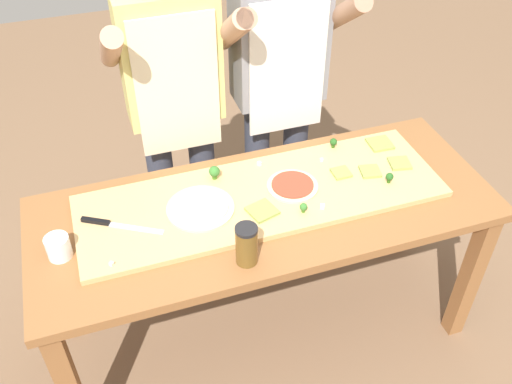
% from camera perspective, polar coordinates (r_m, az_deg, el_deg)
% --- Properties ---
extents(ground_plane, '(8.00, 8.00, 0.00)m').
position_cam_1_polar(ground_plane, '(2.79, 0.79, -13.35)').
color(ground_plane, brown).
extents(prep_table, '(1.81, 0.71, 0.78)m').
position_cam_1_polar(prep_table, '(2.28, 0.94, -3.35)').
color(prep_table, brown).
rests_on(prep_table, ground).
extents(cutting_board, '(1.44, 0.46, 0.02)m').
position_cam_1_polar(cutting_board, '(2.23, 0.70, -0.40)').
color(cutting_board, tan).
rests_on(cutting_board, prep_table).
extents(chefs_knife, '(0.28, 0.18, 0.02)m').
position_cam_1_polar(chefs_knife, '(2.16, -14.41, -3.11)').
color(chefs_knife, '#B7BABF').
rests_on(chefs_knife, cutting_board).
extents(pizza_whole_cheese_artichoke, '(0.26, 0.26, 0.02)m').
position_cam_1_polar(pizza_whole_cheese_artichoke, '(2.16, -5.60, -1.59)').
color(pizza_whole_cheese_artichoke, beige).
rests_on(pizza_whole_cheese_artichoke, cutting_board).
extents(pizza_whole_tomato_red, '(0.20, 0.20, 0.02)m').
position_cam_1_polar(pizza_whole_tomato_red, '(2.26, 3.69, 0.64)').
color(pizza_whole_tomato_red, beige).
rests_on(pizza_whole_tomato_red, cutting_board).
extents(pizza_slice_near_left, '(0.07, 0.07, 0.01)m').
position_cam_1_polar(pizza_slice_near_left, '(2.34, 8.55, 1.92)').
color(pizza_slice_near_left, '#899E4C').
rests_on(pizza_slice_near_left, cutting_board).
extents(pizza_slice_center, '(0.10, 0.10, 0.01)m').
position_cam_1_polar(pizza_slice_center, '(2.44, 14.23, 2.82)').
color(pizza_slice_center, '#899E4C').
rests_on(pizza_slice_center, cutting_board).
extents(pizza_slice_far_left, '(0.10, 0.10, 0.01)m').
position_cam_1_polar(pizza_slice_far_left, '(2.54, 12.34, 4.77)').
color(pizza_slice_far_left, '#899E4C').
rests_on(pizza_slice_far_left, cutting_board).
extents(pizza_slice_near_right, '(0.09, 0.09, 0.01)m').
position_cam_1_polar(pizza_slice_near_right, '(2.37, 11.39, 2.05)').
color(pizza_slice_near_right, '#899E4C').
rests_on(pizza_slice_near_right, cutting_board).
extents(pizza_slice_far_right, '(0.12, 0.12, 0.01)m').
position_cam_1_polar(pizza_slice_far_right, '(2.14, 0.62, -1.89)').
color(pizza_slice_far_right, '#899E4C').
rests_on(pizza_slice_far_right, cutting_board).
extents(broccoli_floret_front_right, '(0.04, 0.04, 0.06)m').
position_cam_1_polar(broccoli_floret_front_right, '(2.28, -4.20, 2.04)').
color(broccoli_floret_front_right, '#3F7220').
rests_on(broccoli_floret_front_right, cutting_board).
extents(broccoli_floret_back_mid, '(0.03, 0.03, 0.05)m').
position_cam_1_polar(broccoli_floret_back_mid, '(2.47, 7.79, 4.97)').
color(broccoli_floret_back_mid, '#2C5915').
rests_on(broccoli_floret_back_mid, cutting_board).
extents(broccoli_floret_center_left, '(0.03, 0.03, 0.04)m').
position_cam_1_polar(broccoli_floret_center_left, '(2.14, 4.79, -1.53)').
color(broccoli_floret_center_left, '#3F7220').
rests_on(broccoli_floret_center_left, cutting_board).
extents(broccoli_floret_back_left, '(0.03, 0.03, 0.05)m').
position_cam_1_polar(broccoli_floret_back_left, '(2.32, 13.27, 1.47)').
color(broccoli_floret_back_left, '#2C5915').
rests_on(broccoli_floret_back_left, cutting_board).
extents(cheese_crumble_a, '(0.02, 0.02, 0.01)m').
position_cam_1_polar(cheese_crumble_a, '(2.36, 0.32, 2.88)').
color(cheese_crumble_a, white).
rests_on(cheese_crumble_a, cutting_board).
extents(cheese_crumble_b, '(0.02, 0.02, 0.01)m').
position_cam_1_polar(cheese_crumble_b, '(2.01, -14.31, -7.01)').
color(cheese_crumble_b, silver).
rests_on(cheese_crumble_b, cutting_board).
extents(cheese_crumble_c, '(0.01, 0.01, 0.01)m').
position_cam_1_polar(cheese_crumble_c, '(2.40, 6.60, 3.23)').
color(cheese_crumble_c, silver).
rests_on(cheese_crumble_c, cutting_board).
extents(cheese_crumble_d, '(0.02, 0.02, 0.02)m').
position_cam_1_polar(cheese_crumble_d, '(2.17, 6.69, -1.45)').
color(cheese_crumble_d, white).
rests_on(cheese_crumble_d, cutting_board).
extents(flour_cup, '(0.09, 0.09, 0.09)m').
position_cam_1_polar(flour_cup, '(2.11, -19.21, -5.34)').
color(flour_cup, white).
rests_on(flour_cup, prep_table).
extents(sauce_jar, '(0.08, 0.08, 0.16)m').
position_cam_1_polar(sauce_jar, '(1.95, -0.96, -5.32)').
color(sauce_jar, brown).
rests_on(sauce_jar, prep_table).
extents(cook_left, '(0.54, 0.39, 1.67)m').
position_cam_1_polar(cook_left, '(2.47, -8.21, 9.56)').
color(cook_left, '#333847').
rests_on(cook_left, ground).
extents(cook_right, '(0.54, 0.39, 1.67)m').
position_cam_1_polar(cook_right, '(2.58, 2.32, 11.39)').
color(cook_right, '#333847').
rests_on(cook_right, ground).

